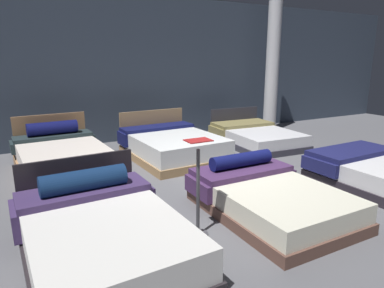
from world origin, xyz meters
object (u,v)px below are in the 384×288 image
bed_4 (172,146)px  bed_5 (255,136)px  bed_1 (268,197)px  price_sign (198,199)px  support_pillar (272,68)px  bed_2 (380,173)px  bed_0 (102,234)px  bed_3 (62,157)px

bed_4 → bed_5: bed_4 is taller
bed_4 → bed_5: 2.24m
bed_1 → price_sign: size_ratio=1.80×
bed_1 → support_pillar: support_pillar is taller
bed_5 → price_sign: size_ratio=1.95×
bed_1 → bed_2: (2.23, -0.09, 0.00)m
bed_0 → price_sign: price_sign is taller
bed_5 → bed_0: bearing=-141.6°
bed_3 → bed_2: bearing=-39.3°
bed_4 → bed_5: (2.23, 0.10, -0.05)m
price_sign → bed_5: bearing=43.5°
bed_0 → bed_1: bearing=-1.8°
bed_1 → support_pillar: bearing=49.0°
support_pillar → price_sign: bearing=-137.7°
bed_5 → price_sign: (-3.33, -3.16, 0.24)m
price_sign → bed_1: bearing=4.6°
bed_5 → support_pillar: support_pillar is taller
bed_2 → bed_3: bearing=142.7°
price_sign → support_pillar: size_ratio=0.33×
bed_4 → price_sign: (-1.10, -3.06, 0.19)m
bed_5 → support_pillar: (1.42, 1.16, 1.54)m
bed_3 → price_sign: size_ratio=1.88×
bed_0 → bed_2: (4.43, -0.06, -0.04)m
bed_0 → bed_1: (2.20, 0.03, -0.04)m
bed_2 → bed_3: (-4.40, 3.18, 0.06)m
bed_5 → price_sign: 4.60m
bed_2 → bed_3: size_ratio=0.93×
support_pillar → bed_4: bearing=-160.9°
bed_2 → bed_5: (-0.01, 3.16, -0.02)m
bed_0 → bed_5: 5.40m
bed_4 → support_pillar: support_pillar is taller
bed_1 → bed_4: bearing=90.0°
bed_0 → bed_2: size_ratio=1.10×
bed_5 → bed_3: bearing=-176.8°
bed_2 → price_sign: size_ratio=1.75×
price_sign → bed_2: bearing=-0.0°
bed_0 → bed_1: bed_0 is taller
support_pillar → bed_5: bearing=-140.7°
support_pillar → bed_2: bearing=-108.0°
bed_3 → bed_4: bed_3 is taller
bed_1 → price_sign: price_sign is taller
bed_0 → bed_4: bed_4 is taller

